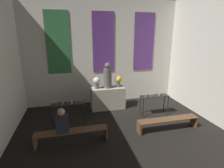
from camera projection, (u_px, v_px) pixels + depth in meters
wall_back at (103, 52)px, 8.21m from camera, size 7.39×0.16×4.82m
altar at (108, 98)px, 7.84m from camera, size 1.49×0.61×0.98m
statue at (108, 77)px, 7.57m from camera, size 0.35×0.35×1.11m
flower_vase_left at (97, 82)px, 7.52m from camera, size 0.30×0.30×0.50m
flower_vase_right at (118, 80)px, 7.74m from camera, size 0.30×0.30×0.50m
candle_rack_left at (68, 107)px, 6.39m from camera, size 1.16×0.37×1.02m
candle_rack_right at (154, 99)px, 7.18m from camera, size 1.16×0.37×1.02m
pew_back_left at (72, 134)px, 5.34m from camera, size 2.19×0.36×0.42m
pew_back_right at (168, 121)px, 6.10m from camera, size 2.19×0.36×0.42m
person_seated at (62, 122)px, 5.16m from camera, size 0.36×0.24×0.76m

